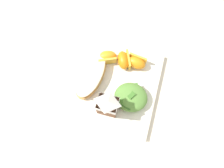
% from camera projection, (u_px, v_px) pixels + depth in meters
% --- Properties ---
extents(ground, '(3.00, 3.00, 0.00)m').
position_uv_depth(ground, '(112.00, 86.00, 0.74)').
color(ground, beige).
extents(white_plate, '(0.28, 0.28, 0.02)m').
position_uv_depth(white_plate, '(112.00, 86.00, 0.74)').
color(white_plate, white).
rests_on(white_plate, ground).
extents(cheesy_pizza_bread, '(0.09, 0.18, 0.04)m').
position_uv_depth(cheesy_pizza_bread, '(91.00, 74.00, 0.72)').
color(cheesy_pizza_bread, tan).
rests_on(cheesy_pizza_bread, white_plate).
extents(green_salad_pile, '(0.10, 0.10, 0.04)m').
position_uv_depth(green_salad_pile, '(131.00, 97.00, 0.70)').
color(green_salad_pile, '#5B8E3D').
rests_on(green_salad_pile, white_plate).
extents(milk_carton, '(0.06, 0.05, 0.11)m').
position_uv_depth(milk_carton, '(108.00, 105.00, 0.65)').
color(milk_carton, brown).
rests_on(milk_carton, white_plate).
extents(orange_wedge_front, '(0.06, 0.04, 0.04)m').
position_uv_depth(orange_wedge_front, '(136.00, 62.00, 0.73)').
color(orange_wedge_front, orange).
rests_on(orange_wedge_front, white_plate).
extents(orange_wedge_middle, '(0.06, 0.07, 0.04)m').
position_uv_depth(orange_wedge_middle, '(124.00, 60.00, 0.73)').
color(orange_wedge_middle, orange).
rests_on(orange_wedge_middle, white_plate).
extents(orange_wedge_rear, '(0.07, 0.06, 0.04)m').
position_uv_depth(orange_wedge_rear, '(107.00, 57.00, 0.73)').
color(orange_wedge_rear, orange).
rests_on(orange_wedge_rear, white_plate).
extents(paper_napkin, '(0.11, 0.11, 0.00)m').
position_uv_depth(paper_napkin, '(53.00, 56.00, 0.77)').
color(paper_napkin, white).
rests_on(paper_napkin, ground).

